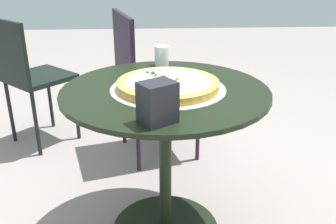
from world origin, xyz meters
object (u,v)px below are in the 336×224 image
pizza_server (163,79)px  patio_chair_far (145,78)px  patio_table (165,134)px  pizza_on_tray (168,85)px  patio_chair_near (28,72)px  napkin_dispenser (157,103)px  drinking_cup (162,56)px

pizza_server → patio_chair_far: size_ratio=0.24×
patio_table → pizza_on_tray: bearing=144.6°
pizza_on_tray → patio_chair_near: size_ratio=0.54×
pizza_on_tray → pizza_server: (0.02, 0.05, 0.04)m
pizza_on_tray → napkin_dispenser: size_ratio=3.41×
pizza_server → napkin_dispenser: (0.03, 0.25, 0.01)m
pizza_server → drinking_cup: size_ratio=2.31×
drinking_cup → patio_chair_near: bearing=-35.7°
patio_table → patio_chair_near: 1.21m
drinking_cup → napkin_dispenser: (0.04, 0.64, 0.02)m
drinking_cup → patio_chair_near: patio_chair_near is taller
patio_chair_near → patio_chair_far: (-0.72, 0.17, 0.01)m
pizza_on_tray → patio_chair_far: patio_chair_far is taller
pizza_server → drinking_cup: bearing=-91.8°
patio_chair_near → drinking_cup: bearing=144.3°
drinking_cup → patio_chair_near: (0.81, -0.58, -0.24)m
patio_chair_near → patio_table: bearing=131.6°
patio_table → patio_chair_far: size_ratio=0.93×
drinking_cup → patio_chair_near: 1.02m
pizza_server → drinking_cup: 0.39m
pizza_on_tray → patio_chair_far: 0.78m
drinking_cup → napkin_dispenser: 0.64m
patio_table → patio_chair_far: patio_chair_far is taller
napkin_dispenser → patio_chair_near: bearing=89.5°
patio_chair_far → drinking_cup: bearing=101.7°
napkin_dispenser → patio_chair_far: size_ratio=0.15×
pizza_on_tray → napkin_dispenser: (0.05, 0.31, 0.05)m
pizza_server → napkin_dispenser: size_ratio=1.63×
pizza_on_tray → patio_chair_far: bearing=-82.9°
patio_table → pizza_on_tray: size_ratio=1.82×
napkin_dispenser → patio_chair_near: (0.77, -1.22, -0.26)m
pizza_server → patio_chair_far: bearing=-84.8°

